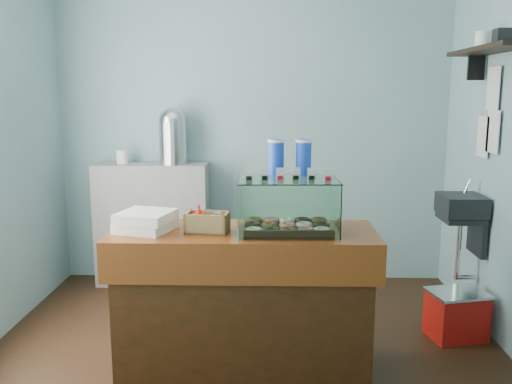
{
  "coord_description": "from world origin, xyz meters",
  "views": [
    {
      "loc": [
        0.16,
        -3.41,
        1.71
      ],
      "look_at": [
        0.07,
        -0.15,
        1.12
      ],
      "focal_mm": 38.0,
      "sensor_mm": 36.0,
      "label": 1
    }
  ],
  "objects_px": {
    "counter": "(244,300)",
    "display_case": "(288,202)",
    "coffee_urn": "(173,134)",
    "red_cooler": "(456,314)"
  },
  "relations": [
    {
      "from": "coffee_urn",
      "to": "red_cooler",
      "type": "xyz_separation_m",
      "value": [
        2.18,
        -1.07,
        -1.19
      ]
    },
    {
      "from": "display_case",
      "to": "coffee_urn",
      "type": "xyz_separation_m",
      "value": [
        -0.96,
        1.54,
        0.29
      ]
    },
    {
      "from": "counter",
      "to": "display_case",
      "type": "bearing_deg",
      "value": 5.63
    },
    {
      "from": "counter",
      "to": "red_cooler",
      "type": "bearing_deg",
      "value": 18.29
    },
    {
      "from": "coffee_urn",
      "to": "red_cooler",
      "type": "distance_m",
      "value": 2.71
    },
    {
      "from": "display_case",
      "to": "counter",
      "type": "bearing_deg",
      "value": -175.93
    },
    {
      "from": "display_case",
      "to": "red_cooler",
      "type": "relative_size",
      "value": 1.35
    },
    {
      "from": "display_case",
      "to": "red_cooler",
      "type": "distance_m",
      "value": 1.58
    },
    {
      "from": "coffee_urn",
      "to": "display_case",
      "type": "bearing_deg",
      "value": -58.01
    },
    {
      "from": "counter",
      "to": "display_case",
      "type": "xyz_separation_m",
      "value": [
        0.27,
        0.03,
        0.61
      ]
    }
  ]
}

